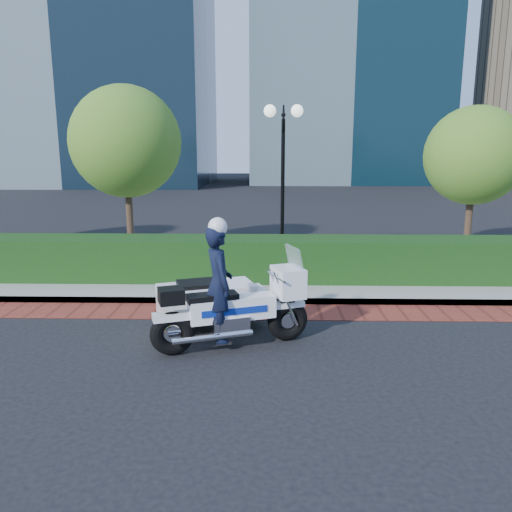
{
  "coord_description": "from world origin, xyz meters",
  "views": [
    {
      "loc": [
        0.59,
        -8.15,
        3.24
      ],
      "look_at": [
        0.36,
        2.27,
        1.0
      ],
      "focal_mm": 35.0,
      "sensor_mm": 36.0,
      "label": 1
    }
  ],
  "objects_px": {
    "tree_c": "(474,156)",
    "lamppost": "(283,160)",
    "tree_b": "(126,142)",
    "police_motorcycle": "(219,298)"
  },
  "relations": [
    {
      "from": "lamppost",
      "to": "tree_c",
      "type": "relative_size",
      "value": 0.98
    },
    {
      "from": "lamppost",
      "to": "tree_c",
      "type": "height_order",
      "value": "tree_c"
    },
    {
      "from": "tree_c",
      "to": "lamppost",
      "type": "bearing_deg",
      "value": -166.7
    },
    {
      "from": "tree_b",
      "to": "police_motorcycle",
      "type": "distance_m",
      "value": 7.77
    },
    {
      "from": "tree_b",
      "to": "tree_c",
      "type": "bearing_deg",
      "value": -0.0
    },
    {
      "from": "tree_b",
      "to": "police_motorcycle",
      "type": "height_order",
      "value": "tree_b"
    },
    {
      "from": "lamppost",
      "to": "police_motorcycle",
      "type": "distance_m",
      "value": 5.79
    },
    {
      "from": "tree_c",
      "to": "tree_b",
      "type": "bearing_deg",
      "value": 180.0
    },
    {
      "from": "tree_b",
      "to": "tree_c",
      "type": "height_order",
      "value": "tree_b"
    },
    {
      "from": "tree_b",
      "to": "police_motorcycle",
      "type": "relative_size",
      "value": 1.77
    }
  ]
}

